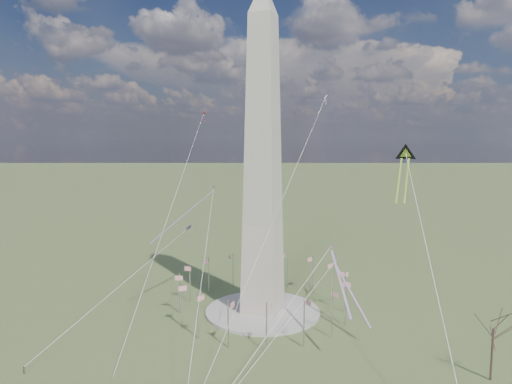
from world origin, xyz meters
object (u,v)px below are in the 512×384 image
(washington_monument, at_px, (263,161))
(kite_delta_black, at_px, (405,157))
(tree_near, at_px, (494,325))
(person_west, at_px, (24,370))

(washington_monument, bearing_deg, kite_delta_black, 15.25)
(washington_monument, height_order, tree_near, washington_monument)
(kite_delta_black, bearing_deg, washington_monument, 15.25)
(washington_monument, bearing_deg, tree_near, -17.01)
(washington_monument, relative_size, tree_near, 5.43)
(tree_near, bearing_deg, washington_monument, 162.99)
(washington_monument, xyz_separation_m, person_west, (-39.15, -55.34, -47.17))
(washington_monument, relative_size, kite_delta_black, 5.38)
(tree_near, height_order, kite_delta_black, kite_delta_black)
(kite_delta_black, bearing_deg, tree_near, 126.03)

